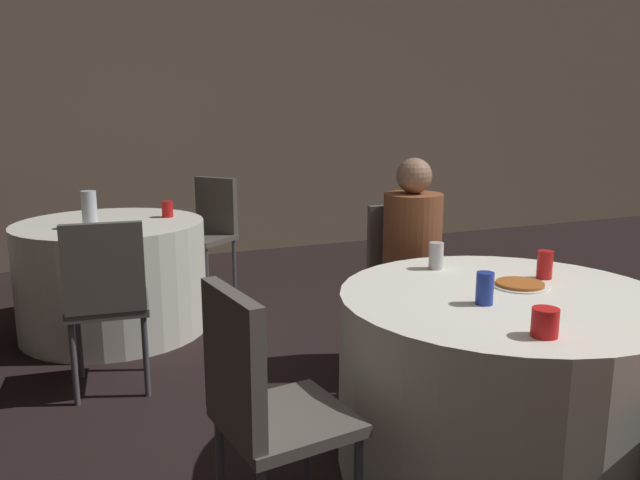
% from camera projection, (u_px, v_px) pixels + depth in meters
% --- Properties ---
extents(ground_plane, '(16.00, 16.00, 0.00)m').
position_uv_depth(ground_plane, '(545.00, 472.00, 2.52)').
color(ground_plane, black).
extents(wall_back, '(16.00, 0.06, 2.80)m').
position_uv_depth(wall_back, '(241.00, 113.00, 6.20)').
color(wall_back, gray).
rests_on(wall_back, ground_plane).
extents(table_near, '(1.31, 1.31, 0.73)m').
position_uv_depth(table_near, '(501.00, 380.00, 2.53)').
color(table_near, white).
rests_on(table_near, ground_plane).
extents(table_far, '(1.20, 1.20, 0.73)m').
position_uv_depth(table_far, '(113.00, 276.00, 4.09)').
color(table_far, white).
rests_on(table_far, ground_plane).
extents(chair_near_west, '(0.45, 0.45, 0.91)m').
position_uv_depth(chair_near_west, '(260.00, 398.00, 1.96)').
color(chair_near_west, '#59514C').
rests_on(chair_near_west, ground_plane).
extents(chair_near_north, '(0.46, 0.46, 0.91)m').
position_uv_depth(chair_near_north, '(405.00, 271.00, 3.51)').
color(chair_near_north, '#59514C').
rests_on(chair_near_north, ground_plane).
extents(chair_far_northeast, '(0.56, 0.56, 0.91)m').
position_uv_depth(chair_far_northeast, '(210.00, 224.00, 4.92)').
color(chair_far_northeast, '#59514C').
rests_on(chair_far_northeast, ground_plane).
extents(chair_far_south, '(0.44, 0.44, 0.91)m').
position_uv_depth(chair_far_south, '(106.00, 291.00, 3.11)').
color(chair_far_south, '#59514C').
rests_on(chair_far_south, ground_plane).
extents(person_floral_shirt, '(0.35, 0.50, 1.19)m').
position_uv_depth(person_floral_shirt, '(416.00, 270.00, 3.34)').
color(person_floral_shirt, '#4C4238').
rests_on(person_floral_shirt, ground_plane).
extents(pizza_plate_near, '(0.23, 0.23, 0.02)m').
position_uv_depth(pizza_plate_near, '(520.00, 285.00, 2.56)').
color(pizza_plate_near, white).
rests_on(pizza_plate_near, table_near).
extents(soda_can_blue, '(0.07, 0.07, 0.12)m').
position_uv_depth(soda_can_blue, '(485.00, 288.00, 2.32)').
color(soda_can_blue, '#1E38A5').
rests_on(soda_can_blue, table_near).
extents(soda_can_red, '(0.07, 0.07, 0.12)m').
position_uv_depth(soda_can_red, '(545.00, 265.00, 2.67)').
color(soda_can_red, red).
rests_on(soda_can_red, table_near).
extents(soda_can_silver, '(0.07, 0.07, 0.12)m').
position_uv_depth(soda_can_silver, '(436.00, 256.00, 2.83)').
color(soda_can_silver, silver).
rests_on(soda_can_silver, table_near).
extents(cup_near, '(0.09, 0.09, 0.09)m').
position_uv_depth(cup_near, '(545.00, 322.00, 1.99)').
color(cup_near, red).
rests_on(cup_near, table_near).
extents(bottle_far, '(0.09, 0.09, 0.23)m').
position_uv_depth(bottle_far, '(89.00, 210.00, 3.78)').
color(bottle_far, silver).
rests_on(bottle_far, table_far).
extents(cup_far, '(0.07, 0.07, 0.11)m').
position_uv_depth(cup_far, '(167.00, 209.00, 4.19)').
color(cup_far, red).
rests_on(cup_far, table_far).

